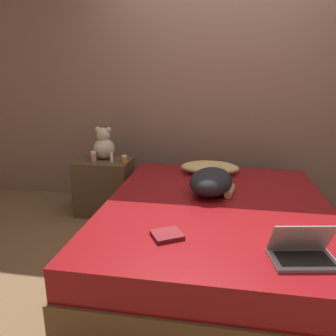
% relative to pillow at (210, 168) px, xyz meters
% --- Properties ---
extents(ground_plane, '(12.00, 12.00, 0.00)m').
position_rel_pillow_xyz_m(ground_plane, '(0.09, -0.76, -0.56)').
color(ground_plane, brown).
extents(wall_back, '(8.00, 0.06, 2.60)m').
position_rel_pillow_xyz_m(wall_back, '(0.09, 0.54, 0.74)').
color(wall_back, '#846656').
rests_on(wall_back, ground_plane).
extents(bed, '(1.68, 2.04, 0.50)m').
position_rel_pillow_xyz_m(bed, '(0.09, -0.76, -0.31)').
color(bed, brown).
rests_on(bed, ground_plane).
extents(nightstand, '(0.56, 0.39, 0.58)m').
position_rel_pillow_xyz_m(nightstand, '(-1.09, 0.03, -0.27)').
color(nightstand, brown).
rests_on(nightstand, ground_plane).
extents(pillow, '(0.56, 0.33, 0.11)m').
position_rel_pillow_xyz_m(pillow, '(0.00, 0.00, 0.00)').
color(pillow, tan).
rests_on(pillow, bed).
extents(person_lying, '(0.40, 0.64, 0.20)m').
position_rel_pillow_xyz_m(person_lying, '(0.04, -0.52, 0.04)').
color(person_lying, black).
rests_on(person_lying, bed).
extents(laptop, '(0.36, 0.26, 0.20)m').
position_rel_pillow_xyz_m(laptop, '(0.54, -1.45, -0.01)').
color(laptop, '#9E9EA3').
rests_on(laptop, bed).
extents(teddy_bear, '(0.22, 0.22, 0.33)m').
position_rel_pillow_xyz_m(teddy_bear, '(-1.09, 0.10, 0.16)').
color(teddy_bear, beige).
rests_on(teddy_bear, nightstand).
extents(bottle_white, '(0.03, 0.03, 0.10)m').
position_rel_pillow_xyz_m(bottle_white, '(-0.97, -0.04, 0.07)').
color(bottle_white, white).
rests_on(bottle_white, nightstand).
extents(bottle_pink, '(0.05, 0.05, 0.10)m').
position_rel_pillow_xyz_m(bottle_pink, '(-1.16, -0.03, 0.07)').
color(bottle_pink, pink).
rests_on(bottle_pink, nightstand).
extents(bottle_orange, '(0.05, 0.05, 0.07)m').
position_rel_pillow_xyz_m(bottle_orange, '(-0.85, -0.00, 0.05)').
color(bottle_orange, orange).
rests_on(bottle_orange, nightstand).
extents(book, '(0.22, 0.21, 0.02)m').
position_rel_pillow_xyz_m(book, '(-0.19, -1.33, -0.04)').
color(book, maroon).
rests_on(book, bed).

